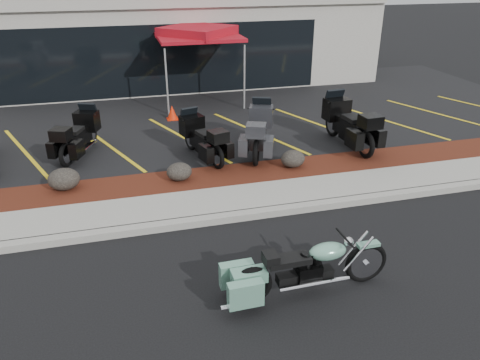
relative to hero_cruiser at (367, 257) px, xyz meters
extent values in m
plane|color=black|center=(-1.88, 1.68, -0.50)|extent=(90.00, 90.00, 0.00)
cube|color=gray|center=(-1.88, 2.58, -0.42)|extent=(24.00, 0.25, 0.15)
cube|color=gray|center=(-1.88, 3.28, -0.42)|extent=(24.00, 1.20, 0.15)
cube|color=#34110B|center=(-1.88, 4.48, -0.42)|extent=(24.00, 1.20, 0.16)
cube|color=black|center=(-1.88, 9.88, -0.42)|extent=(26.00, 9.60, 0.15)
cube|color=#9D988D|center=(-1.88, 16.18, 1.50)|extent=(18.00, 8.00, 4.00)
cube|color=black|center=(-1.88, 12.20, 1.00)|extent=(12.00, 0.06, 2.60)
cube|color=#9D988D|center=(-1.88, 12.17, 3.10)|extent=(18.00, 0.30, 0.50)
ellipsoid|color=black|center=(-5.08, 4.66, -0.08)|extent=(0.71, 0.59, 0.50)
ellipsoid|color=black|center=(-2.47, 4.48, -0.12)|extent=(0.60, 0.50, 0.43)
ellipsoid|color=black|center=(0.42, 4.52, -0.12)|extent=(0.62, 0.52, 0.44)
cone|color=red|center=(-2.02, 9.23, -0.11)|extent=(0.36, 0.36, 0.47)
cylinder|color=silver|center=(-2.26, 10.04, 0.75)|extent=(0.06, 0.06, 2.19)
cylinder|color=silver|center=(0.38, 9.62, 0.75)|extent=(0.06, 0.06, 2.19)
cylinder|color=silver|center=(-1.84, 12.68, 0.75)|extent=(0.06, 0.06, 2.19)
cylinder|color=silver|center=(0.80, 12.26, 0.75)|extent=(0.06, 0.06, 2.19)
cube|color=maroon|center=(-0.73, 11.15, 1.99)|extent=(3.28, 3.28, 0.11)
cube|color=maroon|center=(-0.73, 11.15, 2.15)|extent=(2.93, 2.93, 0.33)
camera|label=1|loc=(-3.68, -5.67, 4.46)|focal=35.00mm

